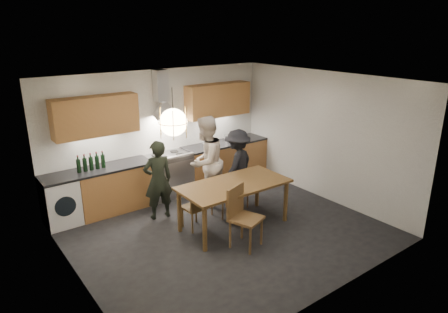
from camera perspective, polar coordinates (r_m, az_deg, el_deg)
ground at (r=7.14m, az=0.09°, el=-10.44°), size 5.00×5.00×0.00m
room_shell at (r=6.50m, az=0.10°, el=2.90°), size 5.02×4.52×2.61m
counter_run at (r=8.46m, az=-7.74°, el=-2.54°), size 5.00×0.62×0.90m
range_stove at (r=8.45m, az=-7.86°, el=-2.63°), size 0.90×0.60×0.92m
wall_fixtures at (r=8.16m, az=-8.71°, el=7.05°), size 4.30×0.54×1.10m
pendant_lamp at (r=5.79m, az=-7.26°, el=4.86°), size 0.43×0.43×0.70m
dining_table at (r=6.97m, az=1.45°, el=-4.59°), size 1.95×0.99×0.82m
chair_back_left at (r=6.97m, az=-3.94°, el=-6.92°), size 0.39×0.39×0.81m
chair_back_mid at (r=7.42m, az=0.22°, el=-5.37°), size 0.40×0.40×0.79m
chair_back_right at (r=7.72m, az=2.28°, el=-4.32°), size 0.41×0.41×0.81m
chair_front at (r=6.45m, az=2.47°, el=-7.98°), size 0.59×0.59×1.01m
person_left at (r=7.38m, az=-9.40°, el=-3.34°), size 0.58×0.42×1.49m
person_mid at (r=7.78m, az=-2.63°, el=-0.76°), size 1.07×0.97×1.80m
person_right at (r=8.11m, az=1.91°, el=-1.19°), size 1.09×0.88×1.47m
mixing_bowl at (r=8.77m, az=-1.95°, el=1.73°), size 0.37×0.37×0.07m
stock_pot at (r=9.14m, az=0.63°, el=2.61°), size 0.24×0.24×0.14m
wine_bottles at (r=7.67m, az=-18.48°, el=-0.71°), size 0.53×0.08×0.32m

